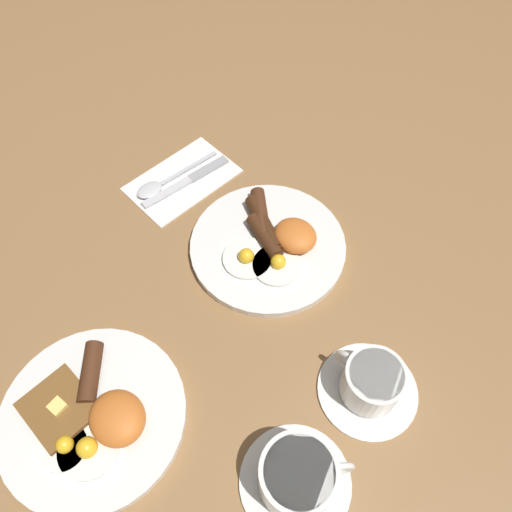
{
  "coord_description": "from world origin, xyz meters",
  "views": [
    {
      "loc": [
        -0.34,
        0.33,
        0.7
      ],
      "look_at": [
        -0.01,
        0.04,
        0.03
      ],
      "focal_mm": 35.0,
      "sensor_mm": 36.0,
      "label": 1
    }
  ],
  "objects_px": {
    "breakfast_plate_near": "(270,243)",
    "breakfast_plate_far": "(93,416)",
    "teacup_near": "(371,383)",
    "spoon": "(158,185)",
    "knife": "(191,179)",
    "teacup_far": "(298,477)"
  },
  "relations": [
    {
      "from": "breakfast_plate_far",
      "to": "teacup_near",
      "type": "height_order",
      "value": "teacup_near"
    },
    {
      "from": "breakfast_plate_far",
      "to": "knife",
      "type": "xyz_separation_m",
      "value": [
        0.26,
        -0.37,
        -0.01
      ]
    },
    {
      "from": "breakfast_plate_far",
      "to": "breakfast_plate_near",
      "type": "bearing_deg",
      "value": -82.75
    },
    {
      "from": "breakfast_plate_near",
      "to": "spoon",
      "type": "distance_m",
      "value": 0.24
    },
    {
      "from": "breakfast_plate_near",
      "to": "knife",
      "type": "distance_m",
      "value": 0.21
    },
    {
      "from": "teacup_far",
      "to": "knife",
      "type": "relative_size",
      "value": 0.79
    },
    {
      "from": "teacup_near",
      "to": "knife",
      "type": "height_order",
      "value": "teacup_near"
    },
    {
      "from": "teacup_far",
      "to": "knife",
      "type": "xyz_separation_m",
      "value": [
        0.5,
        -0.22,
        -0.03
      ]
    },
    {
      "from": "breakfast_plate_near",
      "to": "teacup_near",
      "type": "height_order",
      "value": "teacup_near"
    },
    {
      "from": "breakfast_plate_far",
      "to": "teacup_near",
      "type": "bearing_deg",
      "value": -126.17
    },
    {
      "from": "knife",
      "to": "teacup_far",
      "type": "bearing_deg",
      "value": 69.72
    },
    {
      "from": "teacup_near",
      "to": "teacup_far",
      "type": "relative_size",
      "value": 0.98
    },
    {
      "from": "breakfast_plate_near",
      "to": "teacup_near",
      "type": "bearing_deg",
      "value": 166.51
    },
    {
      "from": "teacup_near",
      "to": "knife",
      "type": "xyz_separation_m",
      "value": [
        0.48,
        -0.06,
        -0.02
      ]
    },
    {
      "from": "teacup_near",
      "to": "breakfast_plate_near",
      "type": "bearing_deg",
      "value": -13.49
    },
    {
      "from": "spoon",
      "to": "breakfast_plate_near",
      "type": "bearing_deg",
      "value": 106.93
    },
    {
      "from": "teacup_near",
      "to": "spoon",
      "type": "bearing_deg",
      "value": -0.5
    },
    {
      "from": "breakfast_plate_far",
      "to": "knife",
      "type": "relative_size",
      "value": 1.39
    },
    {
      "from": "breakfast_plate_near",
      "to": "spoon",
      "type": "bearing_deg",
      "value": 14.57
    },
    {
      "from": "breakfast_plate_near",
      "to": "breakfast_plate_far",
      "type": "distance_m",
      "value": 0.38
    },
    {
      "from": "breakfast_plate_far",
      "to": "teacup_far",
      "type": "xyz_separation_m",
      "value": [
        -0.24,
        -0.15,
        0.02
      ]
    },
    {
      "from": "knife",
      "to": "spoon",
      "type": "height_order",
      "value": "spoon"
    }
  ]
}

